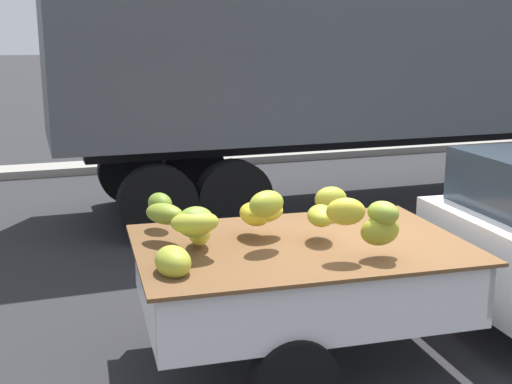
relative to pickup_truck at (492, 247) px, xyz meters
The scene contains 4 objects.
ground 1.22m from the pickup_truck, 165.39° to the left, with size 220.00×220.00×0.00m, color #28282B.
curb_strip 9.35m from the pickup_truck, 95.02° to the left, with size 80.00×0.80×0.16m, color gray.
pickup_truck is the anchor object (origin of this frame).
semi_trailer 5.85m from the pickup_truck, 65.66° to the left, with size 12.00×2.70×3.95m.
Camera 1 is at (-3.06, -4.86, 2.73)m, focal length 46.20 mm.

